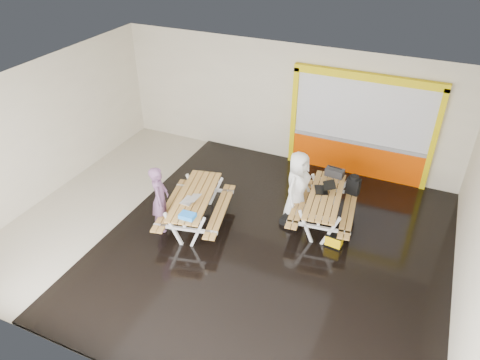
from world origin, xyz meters
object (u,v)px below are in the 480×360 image
at_px(blue_pouch, 187,216).
at_px(picnic_table_left, 195,202).
at_px(person_left, 160,199).
at_px(laptop_left, 190,200).
at_px(toolbox, 335,172).
at_px(laptop_right, 324,188).
at_px(picnic_table_right, 324,202).
at_px(backpack, 353,185).
at_px(dark_case, 291,221).
at_px(person_right, 297,186).
at_px(fluke_bag, 334,240).

bearing_deg(blue_pouch, picnic_table_left, 108.18).
xyz_separation_m(person_left, laptop_left, (0.66, 0.23, 0.02)).
relative_size(picnic_table_left, laptop_left, 5.94).
height_order(person_left, toolbox, person_left).
bearing_deg(laptop_right, toolbox, 84.84).
distance_m(picnic_table_right, blue_pouch, 3.27).
bearing_deg(laptop_right, person_left, -149.38).
distance_m(backpack, dark_case, 1.78).
height_order(person_left, dark_case, person_left).
xyz_separation_m(picnic_table_right, person_left, (-3.40, -1.78, 0.26)).
bearing_deg(person_right, laptop_right, -64.63).
distance_m(person_left, laptop_right, 3.86).
bearing_deg(laptop_left, person_right, 37.59).
relative_size(backpack, fluke_bag, 1.33).
bearing_deg(person_left, toolbox, -77.18).
height_order(person_left, fluke_bag, person_left).
bearing_deg(picnic_table_left, fluke_bag, 9.33).
bearing_deg(laptop_left, toolbox, 42.06).
relative_size(laptop_left, backpack, 0.77).
bearing_deg(blue_pouch, fluke_bag, 24.38).
xyz_separation_m(blue_pouch, dark_case, (1.83, 1.72, -0.78)).
bearing_deg(laptop_right, person_right, -165.81).
bearing_deg(laptop_left, fluke_bag, 13.98).
relative_size(laptop_right, toolbox, 1.22).
height_order(toolbox, backpack, toolbox).
bearing_deg(fluke_bag, toolbox, 106.39).
xyz_separation_m(picnic_table_left, fluke_bag, (3.24, 0.53, -0.45)).
relative_size(backpack, dark_case, 1.17).
relative_size(picnic_table_right, person_left, 1.37).
height_order(person_right, laptop_right, person_right).
distance_m(toolbox, fluke_bag, 1.88).
xyz_separation_m(picnic_table_left, blue_pouch, (0.27, -0.82, 0.25)).
bearing_deg(picnic_table_left, person_left, -141.61).
bearing_deg(person_left, laptop_right, -85.06).
height_order(picnic_table_left, blue_pouch, blue_pouch).
bearing_deg(picnic_table_right, person_right, 177.34).
xyz_separation_m(toolbox, dark_case, (-0.65, -1.29, -0.81)).
xyz_separation_m(person_right, toolbox, (0.68, 0.88, 0.06)).
xyz_separation_m(picnic_table_left, laptop_right, (2.69, 1.47, 0.25)).
bearing_deg(picnic_table_right, backpack, 58.90).
xyz_separation_m(picnic_table_left, dark_case, (2.10, 0.90, -0.52)).
distance_m(toolbox, dark_case, 1.66).
distance_m(person_left, person_right, 3.26).
bearing_deg(toolbox, blue_pouch, -129.58).
distance_m(picnic_table_left, person_left, 0.84).
relative_size(laptop_left, toolbox, 0.87).
xyz_separation_m(person_right, dark_case, (0.02, -0.41, -0.75)).
xyz_separation_m(person_left, fluke_bag, (3.88, 1.03, -0.69)).
distance_m(person_left, toolbox, 4.33).
height_order(laptop_right, toolbox, toolbox).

